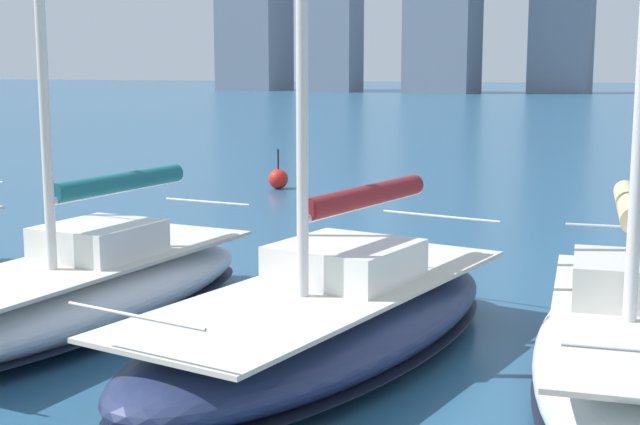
{
  "coord_description": "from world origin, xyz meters",
  "views": [
    {
      "loc": [
        -4.8,
        4.66,
        4.15
      ],
      "look_at": [
        0.02,
        -6.49,
        2.2
      ],
      "focal_mm": 50.0,
      "sensor_mm": 36.0,
      "label": 1
    }
  ],
  "objects_px": {
    "sailboat_teal": "(82,287)",
    "channel_buoy": "(278,179)",
    "sailboat_tan": "(625,348)",
    "sailboat_maroon": "(328,318)"
  },
  "relations": [
    {
      "from": "sailboat_tan",
      "to": "sailboat_maroon",
      "type": "height_order",
      "value": "sailboat_maroon"
    },
    {
      "from": "sailboat_tan",
      "to": "sailboat_teal",
      "type": "bearing_deg",
      "value": -0.41
    },
    {
      "from": "sailboat_maroon",
      "to": "channel_buoy",
      "type": "xyz_separation_m",
      "value": [
        8.93,
        -16.61,
        -0.28
      ]
    },
    {
      "from": "sailboat_tan",
      "to": "channel_buoy",
      "type": "bearing_deg",
      "value": -52.11
    },
    {
      "from": "sailboat_tan",
      "to": "sailboat_maroon",
      "type": "relative_size",
      "value": 0.92
    },
    {
      "from": "sailboat_maroon",
      "to": "channel_buoy",
      "type": "distance_m",
      "value": 18.86
    },
    {
      "from": "sailboat_teal",
      "to": "sailboat_tan",
      "type": "bearing_deg",
      "value": 179.59
    },
    {
      "from": "sailboat_tan",
      "to": "sailboat_teal",
      "type": "relative_size",
      "value": 0.83
    },
    {
      "from": "sailboat_teal",
      "to": "channel_buoy",
      "type": "relative_size",
      "value": 8.82
    },
    {
      "from": "sailboat_tan",
      "to": "sailboat_teal",
      "type": "distance_m",
      "value": 8.39
    }
  ]
}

